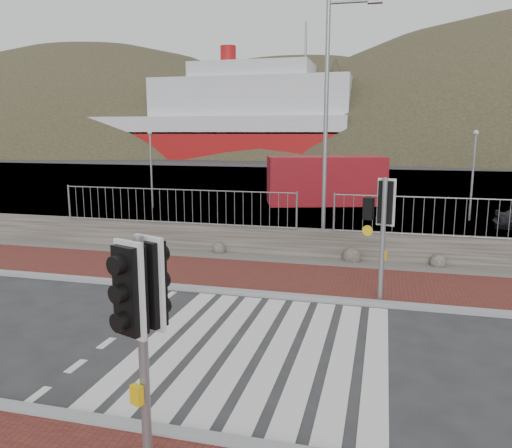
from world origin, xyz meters
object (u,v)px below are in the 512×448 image
(ferry, at_px, (213,123))
(traffic_signal_near, at_px, (141,306))
(traffic_signal_far, at_px, (382,213))
(streetlight, at_px, (330,115))
(shipping_container, at_px, (325,180))

(ferry, xyz_separation_m, traffic_signal_near, (24.17, -71.65, -3.24))
(traffic_signal_far, distance_m, streetlight, 5.63)
(ferry, height_order, traffic_signal_far, ferry)
(ferry, relative_size, streetlight, 6.15)
(traffic_signal_far, xyz_separation_m, shipping_container, (-3.22, 16.34, -0.83))
(traffic_signal_near, bearing_deg, traffic_signal_far, 91.01)
(shipping_container, bearing_deg, ferry, 98.68)
(traffic_signal_far, bearing_deg, streetlight, -53.64)
(ferry, distance_m, shipping_container, 53.80)
(streetlight, bearing_deg, shipping_container, 95.48)
(traffic_signal_near, height_order, shipping_container, traffic_signal_near)
(traffic_signal_near, distance_m, shipping_container, 23.46)
(ferry, xyz_separation_m, shipping_container, (23.52, -48.22, -4.02))
(ferry, bearing_deg, traffic_signal_near, -71.36)
(traffic_signal_far, bearing_deg, ferry, -51.72)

